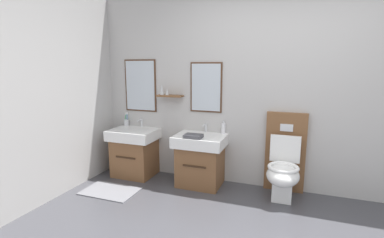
% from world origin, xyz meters
% --- Properties ---
extents(wall_back, '(5.18, 0.27, 2.57)m').
position_xyz_m(wall_back, '(-0.02, 1.72, 1.28)').
color(wall_back, '#B7B5B2').
rests_on(wall_back, ground).
extents(wall_left, '(0.12, 3.56, 2.57)m').
position_xyz_m(wall_left, '(-2.53, 0.00, 1.28)').
color(wall_left, '#B7B5B2').
rests_on(wall_left, ground).
extents(bath_mat, '(0.68, 0.44, 0.01)m').
position_xyz_m(bath_mat, '(-1.96, 0.82, 0.01)').
color(bath_mat, slate).
rests_on(bath_mat, ground).
extents(vanity_sink_left, '(0.65, 0.53, 0.67)m').
position_xyz_m(vanity_sink_left, '(-1.96, 1.44, 0.36)').
color(vanity_sink_left, brown).
rests_on(vanity_sink_left, ground).
extents(tap_on_left_sink, '(0.03, 0.13, 0.11)m').
position_xyz_m(tap_on_left_sink, '(-1.96, 1.63, 0.74)').
color(tap_on_left_sink, silver).
rests_on(tap_on_left_sink, vanity_sink_left).
extents(vanity_sink_right, '(0.65, 0.53, 0.67)m').
position_xyz_m(vanity_sink_right, '(-0.97, 1.44, 0.36)').
color(vanity_sink_right, brown).
rests_on(vanity_sink_right, ground).
extents(tap_on_right_sink, '(0.03, 0.13, 0.11)m').
position_xyz_m(tap_on_right_sink, '(-0.97, 1.63, 0.74)').
color(tap_on_right_sink, silver).
rests_on(tap_on_right_sink, vanity_sink_right).
extents(toilet, '(0.48, 0.63, 1.00)m').
position_xyz_m(toilet, '(0.08, 1.46, 0.38)').
color(toilet, brown).
rests_on(toilet, ground).
extents(toothbrush_cup, '(0.07, 0.07, 0.20)m').
position_xyz_m(toothbrush_cup, '(-2.21, 1.62, 0.73)').
color(toothbrush_cup, silver).
rests_on(toothbrush_cup, vanity_sink_left).
extents(soap_dispenser, '(0.06, 0.06, 0.17)m').
position_xyz_m(soap_dispenser, '(-0.72, 1.63, 0.75)').
color(soap_dispenser, white).
rests_on(soap_dispenser, vanity_sink_right).
extents(folded_hand_towel, '(0.22, 0.16, 0.04)m').
position_xyz_m(folded_hand_towel, '(-1.01, 1.27, 0.70)').
color(folded_hand_towel, '#47474C').
rests_on(folded_hand_towel, vanity_sink_right).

